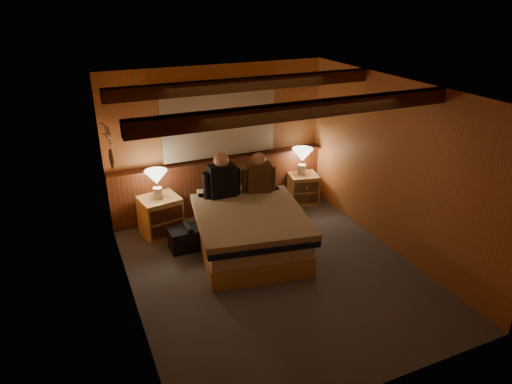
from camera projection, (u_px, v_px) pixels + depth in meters
floor at (274, 272)px, 6.04m from camera, size 4.20×4.20×0.00m
ceiling at (278, 90)px, 5.06m from camera, size 4.20×4.20×0.00m
wall_back at (218, 141)px, 7.30m from camera, size 3.60×0.00×3.60m
wall_left at (125, 216)px, 4.88m from camera, size 0.00×4.20×4.20m
wall_right at (395, 168)px, 6.21m from camera, size 0.00×4.20×4.20m
wall_front at (387, 281)px, 3.79m from camera, size 3.60×0.00×3.60m
wainscot at (221, 184)px, 7.54m from camera, size 3.60×0.23×0.94m
curtain_window at (219, 123)px, 7.11m from camera, size 2.18×0.09×1.11m
ceiling_beams at (272, 96)px, 5.22m from camera, size 3.60×1.65×0.16m
coat_rail at (108, 134)px, 6.04m from camera, size 0.05×0.55×0.24m
framed_print at (294, 112)px, 7.64m from camera, size 0.30×0.04×0.25m
bed at (249, 229)px, 6.42m from camera, size 1.72×2.07×0.63m
nightstand_left at (161, 216)px, 6.85m from camera, size 0.63×0.59×0.61m
nightstand_right at (303, 188)px, 7.92m from camera, size 0.55×0.52×0.52m
lamp_left at (156, 179)px, 6.59m from camera, size 0.33×0.33×0.43m
lamp_right at (302, 156)px, 7.69m from camera, size 0.35×0.35×0.46m
person_left at (222, 178)px, 6.63m from camera, size 0.57×0.24×0.69m
person_right at (259, 176)px, 6.79m from camera, size 0.51×0.29×0.64m
duffel_bag at (188, 238)px, 6.53m from camera, size 0.54×0.32×0.39m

